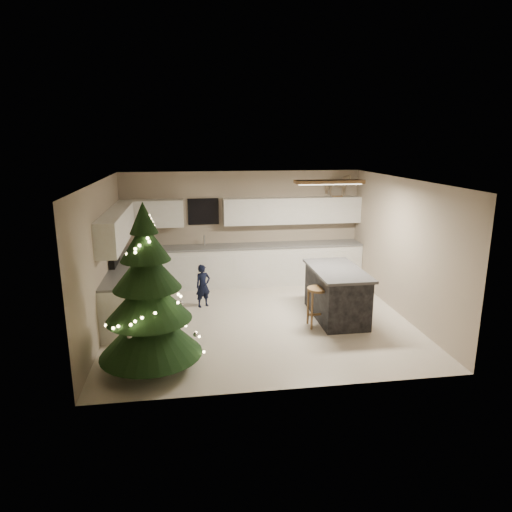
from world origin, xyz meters
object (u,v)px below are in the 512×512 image
island (336,293)px  toddler (203,286)px  bar_stool (318,297)px  christmas_tree (149,303)px  rocking_horse (338,185)px

island → toddler: 2.65m
bar_stool → island: bearing=38.0°
christmas_tree → toddler: size_ratio=2.84×
rocking_horse → island: bearing=179.0°
island → christmas_tree: 3.69m
bar_stool → rocking_horse: 3.48m
christmas_tree → rocking_horse: rocking_horse is taller
island → christmas_tree: size_ratio=0.69×
bar_stool → christmas_tree: size_ratio=0.29×
toddler → rocking_horse: rocking_horse is taller
christmas_tree → toddler: bearing=71.1°
christmas_tree → island: bearing=24.7°
bar_stool → toddler: bearing=146.5°
christmas_tree → bar_stool: bearing=22.1°
toddler → bar_stool: bearing=-58.0°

